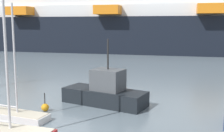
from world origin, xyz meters
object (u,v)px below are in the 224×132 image
at_px(sailboat_0, 13,113).
at_px(channel_buoy_0, 45,107).
at_px(cruise_ship, 205,12).
at_px(channel_buoy_2, 103,80).
at_px(fishing_boat_1, 105,92).
at_px(sailboat_3, 3,130).

height_order(sailboat_0, channel_buoy_0, sailboat_0).
bearing_deg(cruise_ship, channel_buoy_2, -109.10).
distance_m(fishing_boat_1, channel_buoy_2, 7.27).
distance_m(sailboat_0, cruise_ship, 48.81).
bearing_deg(fishing_boat_1, sailboat_0, -122.62).
relative_size(sailboat_3, channel_buoy_0, 7.28).
xyz_separation_m(sailboat_0, fishing_boat_1, (4.68, 4.35, 0.56)).
height_order(sailboat_3, channel_buoy_0, sailboat_3).
bearing_deg(cruise_ship, fishing_boat_1, -103.35).
distance_m(channel_buoy_0, cruise_ship, 46.78).
relative_size(fishing_boat_1, channel_buoy_0, 5.18).
bearing_deg(fishing_boat_1, sailboat_3, -100.32).
bearing_deg(sailboat_3, channel_buoy_0, 94.57).
xyz_separation_m(channel_buoy_0, channel_buoy_2, (1.20, 9.44, 0.04)).
xyz_separation_m(fishing_boat_1, cruise_ship, (9.24, 41.77, 7.31)).
bearing_deg(sailboat_3, fishing_boat_1, 68.01).
distance_m(fishing_boat_1, channel_buoy_0, 4.33).
xyz_separation_m(fishing_boat_1, channel_buoy_2, (-2.25, 6.89, -0.58)).
height_order(sailboat_0, channel_buoy_2, sailboat_0).
bearing_deg(fishing_boat_1, channel_buoy_0, -129.01).
relative_size(sailboat_0, channel_buoy_2, 5.40).
height_order(fishing_boat_1, cruise_ship, cruise_ship).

